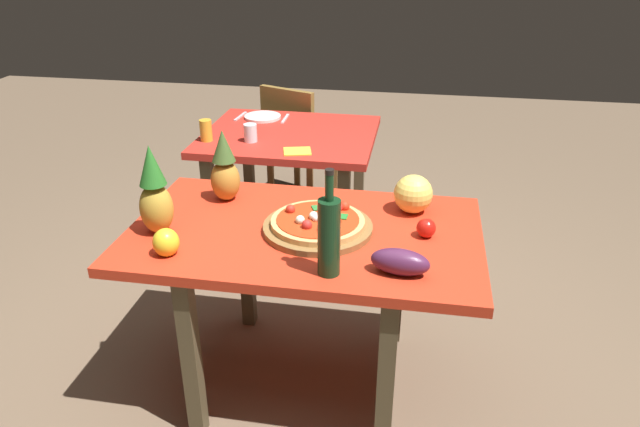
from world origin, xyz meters
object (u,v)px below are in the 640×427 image
(pineapple_right, at_px, (155,194))
(pineapple_left, at_px, (225,169))
(dining_chair, at_px, (297,139))
(fork_utensil, at_px, (240,116))
(bell_pepper, at_px, (166,242))
(drinking_glass_water, at_px, (250,133))
(napkin_folded, at_px, (297,151))
(knife_utensil, at_px, (285,119))
(background_table, at_px, (290,151))
(pizza, at_px, (318,221))
(wine_bottle, at_px, (329,235))
(tomato_by_bottle, at_px, (155,207))
(eggplant, at_px, (400,262))
(drinking_glass_juice, at_px, (206,130))
(pizza_board, at_px, (318,228))
(display_table, at_px, (305,250))
(tomato_beside_pepper, at_px, (426,228))
(melon, at_px, (413,194))
(dinner_plate, at_px, (263,117))

(pineapple_right, bearing_deg, pineapple_left, 63.89)
(dining_chair, xyz_separation_m, pineapple_left, (0.03, -1.56, 0.40))
(fork_utensil, bearing_deg, bell_pepper, -77.27)
(drinking_glass_water, distance_m, napkin_folded, 0.31)
(dining_chair, xyz_separation_m, knife_utensil, (0.02, -0.40, 0.26))
(bell_pepper, height_order, drinking_glass_water, bell_pepper)
(background_table, xyz_separation_m, pizza, (0.37, -1.13, 0.15))
(wine_bottle, height_order, tomato_by_bottle, wine_bottle)
(eggplant, bearing_deg, napkin_folded, 118.07)
(pizza, height_order, knife_utensil, pizza)
(tomato_by_bottle, height_order, drinking_glass_juice, drinking_glass_juice)
(background_table, relative_size, pizza_board, 2.28)
(dining_chair, xyz_separation_m, pizza, (0.47, -1.78, 0.30))
(dining_chair, height_order, pizza_board, dining_chair)
(display_table, distance_m, knife_utensil, 1.44)
(tomato_beside_pepper, distance_m, drinking_glass_water, 1.33)
(pizza_board, relative_size, pineapple_left, 1.37)
(dining_chair, bearing_deg, tomato_by_bottle, 105.68)
(pizza, relative_size, pineapple_right, 1.03)
(display_table, distance_m, eggplant, 0.48)
(dining_chair, relative_size, pineapple_right, 2.44)
(melon, distance_m, drinking_glass_juice, 1.33)
(wine_bottle, height_order, eggplant, wine_bottle)
(tomato_by_bottle, bearing_deg, display_table, -1.75)
(pizza_board, bearing_deg, dining_chair, 104.73)
(pizza, bearing_deg, wine_bottle, -73.38)
(wine_bottle, height_order, pineapple_left, wine_bottle)
(background_table, height_order, drinking_glass_water, drinking_glass_water)
(melon, bearing_deg, wine_bottle, -116.21)
(knife_utensil, bearing_deg, dinner_plate, 178.51)
(drinking_glass_water, bearing_deg, drinking_glass_juice, -173.00)
(wine_bottle, relative_size, pineapple_right, 1.08)
(drinking_glass_water, xyz_separation_m, knife_utensil, (0.09, 0.42, -0.04))
(dining_chair, relative_size, dinner_plate, 3.86)
(display_table, bearing_deg, pizza_board, -2.71)
(display_table, height_order, pineapple_left, pineapple_left)
(napkin_folded, bearing_deg, eggplant, -61.93)
(wine_bottle, relative_size, napkin_folded, 2.68)
(background_table, xyz_separation_m, dinner_plate, (-0.22, 0.25, 0.12))
(dining_chair, height_order, pineapple_right, pineapple_right)
(pizza, xyz_separation_m, drinking_glass_water, (-0.54, 0.96, 0.01))
(bell_pepper, height_order, dinner_plate, bell_pepper)
(drinking_glass_juice, height_order, drinking_glass_water, drinking_glass_juice)
(wine_bottle, xyz_separation_m, drinking_glass_juice, (-0.87, 1.22, -0.09))
(drinking_glass_juice, height_order, dinner_plate, drinking_glass_juice)
(background_table, relative_size, dinner_plate, 4.36)
(pizza_board, relative_size, tomato_beside_pepper, 5.75)
(display_table, relative_size, melon, 8.58)
(pineapple_left, height_order, drinking_glass_juice, pineapple_left)
(pineapple_left, height_order, pineapple_right, pineapple_right)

